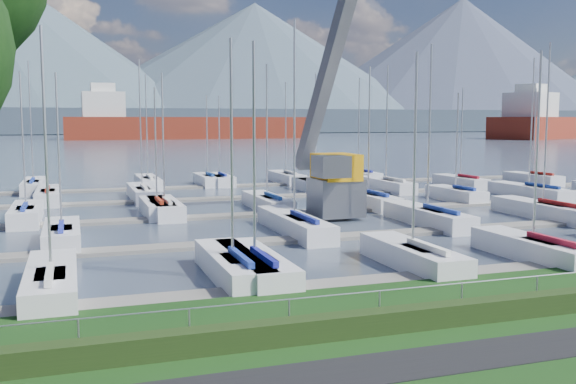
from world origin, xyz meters
name	(u,v)px	position (x,y,z in m)	size (l,w,h in m)	color
path	(461,357)	(0.00, -3.00, 0.01)	(160.00, 2.00, 0.04)	black
water	(98,137)	(0.00, 260.00, -0.40)	(800.00, 540.00, 0.20)	#404B5E
hedge	(414,318)	(0.00, -0.40, 0.35)	(80.00, 0.70, 0.70)	#213513
fence	(408,288)	(0.00, 0.00, 1.20)	(0.04, 0.04, 80.00)	#94969C
foothill	(92,121)	(0.00, 330.00, 6.00)	(900.00, 80.00, 12.00)	#3C4958
mountains	(98,55)	(7.35, 404.62, 46.68)	(1190.00, 360.00, 115.00)	#404D5E
docks	(225,216)	(0.00, 26.00, -0.22)	(90.00, 41.60, 0.25)	#65625E
crane	(335,137)	(7.69, 24.35, 5.33)	(5.47, 13.21, 22.35)	slate
cargo_ship_mid	(180,128)	(27.13, 214.58, 3.65)	(88.56, 18.64, 21.50)	maroon
cargo_ship_east	(566,127)	(169.19, 181.89, 3.63)	(90.27, 51.00, 21.50)	maroon
sailboat_fleet	(191,137)	(-1.72, 29.02, 5.30)	(75.13, 49.26, 13.14)	navy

